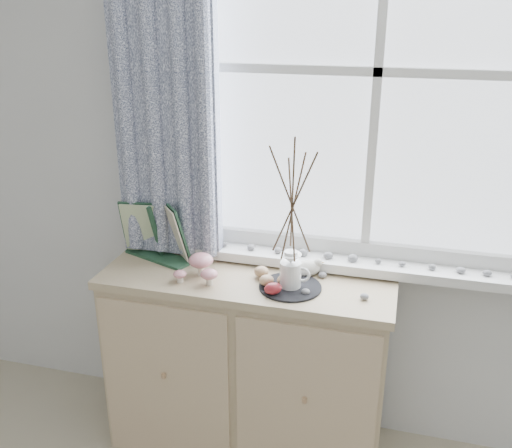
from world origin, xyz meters
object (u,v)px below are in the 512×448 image
twig_pitcher (292,200)px  botanical_book (154,233)px  toadstool_cluster (200,266)px  sideboard (248,363)px

twig_pitcher → botanical_book: bearing=173.0°
botanical_book → twig_pitcher: size_ratio=0.59×
toadstool_cluster → sideboard: bearing=20.5°
sideboard → botanical_book: size_ratio=3.21×
sideboard → botanical_book: botanical_book is taller
sideboard → toadstool_cluster: (-0.18, -0.07, 0.48)m
sideboard → botanical_book: bearing=174.7°
botanical_book → sideboard: bearing=15.4°
botanical_book → toadstool_cluster: botanical_book is taller
sideboard → toadstool_cluster: size_ratio=6.62×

